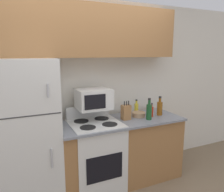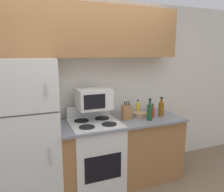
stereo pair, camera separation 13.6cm
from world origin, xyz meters
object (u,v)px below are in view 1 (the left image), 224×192
object	(u,v)px
microwave	(93,99)
bowl	(139,114)
refrigerator	(25,135)
bottle_wine_green	(149,111)
bottle_whiskey	(160,108)
knife_block	(126,112)
bottle_cooking_spray	(136,108)
bottle_hot_sauce	(152,111)
stove	(96,155)

from	to	relation	value
microwave	bowl	distance (m)	0.72
refrigerator	bottle_wine_green	world-z (taller)	refrigerator
bowl	bottle_whiskey	xyz separation A→B (m)	(0.32, -0.06, 0.07)
knife_block	bottle_whiskey	bearing A→B (deg)	-1.61
refrigerator	bottle_cooking_spray	bearing A→B (deg)	4.87
refrigerator	bottle_whiskey	bearing A→B (deg)	-2.00
refrigerator	bowl	xyz separation A→B (m)	(1.54, -0.01, 0.07)
refrigerator	bottle_hot_sauce	distance (m)	1.71
bottle_whiskey	bottle_wine_green	xyz separation A→B (m)	(-0.27, -0.12, 0.01)
knife_block	bottle_wine_green	distance (m)	0.32
bottle_whiskey	bottle_wine_green	world-z (taller)	bottle_wine_green
refrigerator	stove	distance (m)	0.95
microwave	knife_block	bearing A→B (deg)	-16.00
microwave	bottle_hot_sauce	size ratio (longest dim) A/B	2.17
bowl	bottle_wine_green	size ratio (longest dim) A/B	0.65
bottle_wine_green	bowl	bearing A→B (deg)	107.91
bottle_cooking_spray	microwave	bearing A→B (deg)	-175.02
stove	bottle_cooking_spray	bearing A→B (deg)	13.59
stove	bottle_cooking_spray	size ratio (longest dim) A/B	4.93
bottle_cooking_spray	refrigerator	bearing A→B (deg)	-175.13
bowl	microwave	bearing A→B (deg)	172.96
knife_block	bowl	xyz separation A→B (m)	(0.23, 0.04, -0.07)
bottle_wine_green	bottle_hot_sauce	bearing A→B (deg)	41.23
stove	bottle_whiskey	world-z (taller)	bottle_whiskey
microwave	bottle_cooking_spray	xyz separation A→B (m)	(0.70, 0.06, -0.22)
microwave	bottle_cooking_spray	distance (m)	0.74
stove	bottle_wine_green	size ratio (longest dim) A/B	3.62
microwave	bottle_hot_sauce	bearing A→B (deg)	-10.89
knife_block	bottle_cooking_spray	world-z (taller)	knife_block
bottle_whiskey	bottle_wine_green	bearing A→B (deg)	-156.03
bottle_cooking_spray	bottle_wine_green	xyz separation A→B (m)	(0.01, -0.32, 0.03)
refrigerator	stove	xyz separation A→B (m)	(0.86, -0.04, -0.40)
bowl	bottle_cooking_spray	bearing A→B (deg)	72.32
refrigerator	microwave	size ratio (longest dim) A/B	4.05
bowl	bottle_hot_sauce	xyz separation A→B (m)	(0.17, -0.08, 0.04)
stove	bottle_wine_green	world-z (taller)	bottle_wine_green
microwave	bottle_whiskey	bearing A→B (deg)	-8.04
stove	bottle_hot_sauce	bearing A→B (deg)	-3.03
knife_block	bottle_wine_green	size ratio (longest dim) A/B	0.87
microwave	bottle_whiskey	size ratio (longest dim) A/B	1.55
bottle_cooking_spray	bottle_hot_sauce	distance (m)	0.25
knife_block	bowl	bearing A→B (deg)	10.29
bottle_hot_sauce	bottle_wine_green	distance (m)	0.15
microwave	bottle_whiskey	world-z (taller)	microwave
stove	bottle_hot_sauce	xyz separation A→B (m)	(0.85, -0.04, 0.52)
stove	bottle_hot_sauce	distance (m)	0.99
microwave	bottle_wine_green	distance (m)	0.78
knife_block	bottle_hot_sauce	xyz separation A→B (m)	(0.40, -0.04, -0.02)
refrigerator	bottle_hot_sauce	world-z (taller)	refrigerator
bowl	bottle_cooking_spray	distance (m)	0.16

